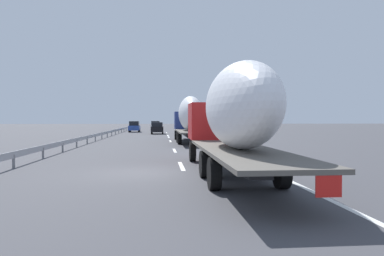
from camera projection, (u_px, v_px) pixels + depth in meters
name	position (u px, v px, depth m)	size (l,w,h in m)	color
ground_plane	(156.00, 134.00, 54.54)	(260.00, 260.00, 0.00)	#424247
lane_stripe_0	(181.00, 166.00, 16.86)	(3.20, 0.20, 0.01)	white
lane_stripe_1	(175.00, 150.00, 25.31)	(3.20, 0.20, 0.01)	white
lane_stripe_2	(170.00, 141.00, 36.25)	(3.20, 0.20, 0.01)	white
lane_stripe_3	(169.00, 137.00, 44.58)	(3.20, 0.20, 0.01)	white
lane_stripe_4	(168.00, 135.00, 49.12)	(3.20, 0.20, 0.01)	white
lane_stripe_5	(167.00, 133.00, 59.29)	(3.20, 0.20, 0.01)	white
edge_line_right	(188.00, 133.00, 60.01)	(110.00, 0.20, 0.01)	white
truck_lead	(189.00, 117.00, 34.30)	(14.38, 2.55, 4.43)	navy
truck_trailing	(232.00, 115.00, 13.72)	(14.36, 2.55, 4.23)	#B21919
car_blue_sedan	(134.00, 127.00, 62.83)	(4.30, 1.91, 1.94)	#28479E
car_silver_hatch	(155.00, 126.00, 73.09)	(4.50, 1.90, 1.92)	#ADB2B7
car_black_suv	(157.00, 128.00, 54.57)	(4.01, 1.90, 1.82)	black
road_sign	(196.00, 119.00, 59.16)	(0.10, 0.90, 3.31)	gray
tree_0	(232.00, 112.00, 56.49)	(2.54, 2.54, 5.54)	#472D19
tree_1	(202.00, 114.00, 96.82)	(3.18, 3.18, 6.53)	#472D19
tree_2	(208.00, 113.00, 86.71)	(3.39, 3.39, 6.26)	#472D19
tree_3	(226.00, 110.00, 53.01)	(3.98, 3.98, 5.57)	#472D19
guardrail_median	(119.00, 130.00, 56.98)	(94.00, 0.10, 0.76)	#9EA0A5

